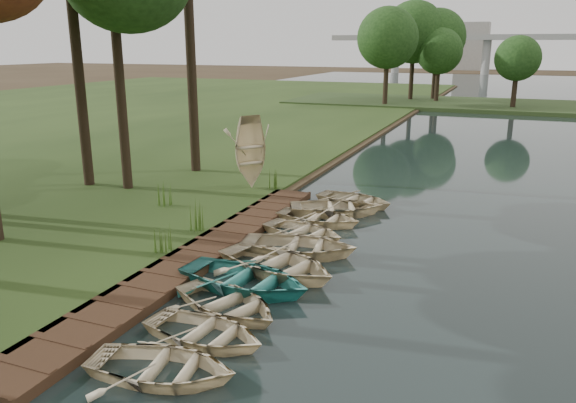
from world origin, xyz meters
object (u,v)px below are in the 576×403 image
at_px(rowboat_2, 227,300).
at_px(rowboat_0, 162,364).
at_px(stored_rowboat, 250,180).
at_px(boardwalk, 201,255).
at_px(rowboat_1, 204,329).

bearing_deg(rowboat_2, rowboat_0, -155.48).
relative_size(rowboat_0, stored_rowboat, 0.95).
distance_m(boardwalk, rowboat_2, 3.92).
bearing_deg(stored_rowboat, boardwalk, -130.97).
height_order(boardwalk, rowboat_1, rowboat_1).
relative_size(rowboat_1, rowboat_2, 0.93).
bearing_deg(boardwalk, rowboat_0, -66.22).
bearing_deg(rowboat_1, rowboat_0, -176.21).
xyz_separation_m(rowboat_0, stored_rowboat, (-4.68, 13.85, 0.27)).
bearing_deg(rowboat_0, rowboat_1, -10.78).
xyz_separation_m(boardwalk, rowboat_1, (2.72, -4.46, 0.21)).
bearing_deg(rowboat_1, stored_rowboat, 26.90).
bearing_deg(stored_rowboat, rowboat_0, -126.79).
relative_size(rowboat_0, rowboat_1, 1.04).
distance_m(rowboat_0, rowboat_1, 1.58).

